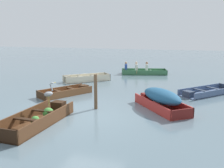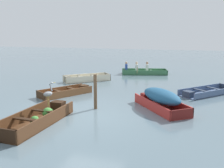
# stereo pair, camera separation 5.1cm
# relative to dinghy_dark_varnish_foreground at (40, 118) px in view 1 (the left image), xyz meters

# --- Properties ---
(ground_plane) EXTENTS (80.00, 80.00, 0.00)m
(ground_plane) POSITION_rel_dinghy_dark_varnish_foreground_xyz_m (1.04, 1.37, -0.16)
(ground_plane) COLOR slate
(dinghy_dark_varnish_foreground) EXTENTS (1.06, 3.09, 0.42)m
(dinghy_dark_varnish_foreground) POSITION_rel_dinghy_dark_varnish_foreground_xyz_m (0.00, 0.00, 0.00)
(dinghy_dark_varnish_foreground) COLOR #4C2D19
(dinghy_dark_varnish_foreground) RESTS_ON ground
(skiff_slate_blue_near_moored) EXTENTS (2.80, 3.03, 0.31)m
(skiff_slate_blue_near_moored) POSITION_rel_dinghy_dark_varnish_foreground_xyz_m (5.35, 5.99, -0.06)
(skiff_slate_blue_near_moored) COLOR #475B7F
(skiff_slate_blue_near_moored) RESTS_ON ground
(skiff_cream_mid_moored) EXTENTS (2.71, 2.63, 0.40)m
(skiff_cream_mid_moored) POSITION_rel_dinghy_dark_varnish_foreground_xyz_m (-1.73, 7.23, -0.02)
(skiff_cream_mid_moored) COLOR beige
(skiff_cream_mid_moored) RESTS_ON ground
(skiff_wooden_brown_far_moored) EXTENTS (2.05, 2.68, 0.33)m
(skiff_wooden_brown_far_moored) POSITION_rel_dinghy_dark_varnish_foreground_xyz_m (-1.06, 3.79, -0.04)
(skiff_wooden_brown_far_moored) COLOR brown
(skiff_wooden_brown_far_moored) RESTS_ON ground
(skiff_red_outer_moored) EXTENTS (2.47, 2.70, 0.79)m
(skiff_red_outer_moored) POSITION_rel_dinghy_dark_varnish_foreground_xyz_m (3.59, 2.85, 0.28)
(skiff_red_outer_moored) COLOR #AD2D28
(skiff_red_outer_moored) RESTS_ON ground
(rowboat_green_with_crew) EXTENTS (3.46, 2.32, 0.91)m
(rowboat_green_with_crew) POSITION_rel_dinghy_dark_varnish_foreground_xyz_m (0.98, 11.21, 0.04)
(rowboat_green_with_crew) COLOR #387047
(rowboat_green_with_crew) RESTS_ON ground
(heron_on_dinghy) EXTENTS (0.31, 0.42, 0.84)m
(heron_on_dinghy) POSITION_rel_dinghy_dark_varnish_foreground_xyz_m (0.02, 0.54, 0.72)
(heron_on_dinghy) COLOR olive
(heron_on_dinghy) RESTS_ON dinghy_dark_varnish_foreground
(mooring_post) EXTENTS (0.13, 0.13, 1.38)m
(mooring_post) POSITION_rel_dinghy_dark_varnish_foreground_xyz_m (1.16, 2.03, 0.53)
(mooring_post) COLOR brown
(mooring_post) RESTS_ON ground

